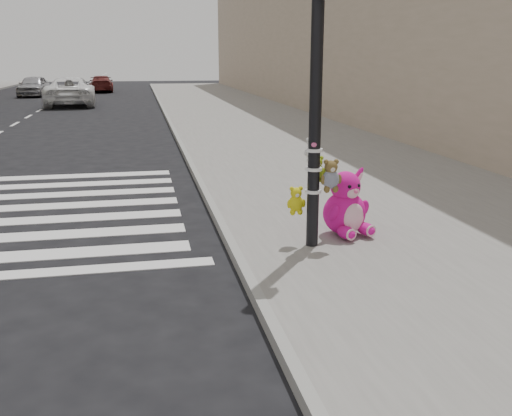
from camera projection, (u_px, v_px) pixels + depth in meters
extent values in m
plane|color=black|center=(110.00, 333.00, 5.57)|extent=(120.00, 120.00, 0.00)
cube|color=slate|center=(309.00, 150.00, 15.98)|extent=(7.00, 80.00, 0.14)
cube|color=gray|center=(185.00, 154.00, 15.32)|extent=(0.12, 80.00, 0.15)
cube|color=tan|center=(366.00, 1.00, 25.24)|extent=(5.00, 60.00, 10.00)
cylinder|color=black|center=(316.00, 95.00, 7.23)|extent=(0.16, 0.16, 4.00)
cylinder|color=white|center=(313.00, 191.00, 7.55)|extent=(0.22, 0.22, 0.04)
cylinder|color=white|center=(314.00, 169.00, 7.47)|extent=(0.22, 0.22, 0.04)
cylinder|color=white|center=(314.00, 150.00, 7.41)|extent=(0.22, 0.22, 0.04)
ellipsoid|color=#E11292|center=(346.00, 234.00, 7.90)|extent=(0.29, 0.38, 0.18)
ellipsoid|color=#E11292|center=(366.00, 231.00, 8.07)|extent=(0.29, 0.38, 0.18)
ellipsoid|color=#E11292|center=(344.00, 213.00, 8.15)|extent=(0.76, 0.70, 0.62)
ellipsoid|color=#F9BFD1|center=(354.00, 218.00, 7.98)|extent=(0.37, 0.22, 0.41)
sphere|color=#E11292|center=(345.00, 186.00, 8.05)|extent=(0.54, 0.54, 0.43)
ellipsoid|color=#E11292|center=(334.00, 183.00, 7.96)|extent=(0.31, 0.18, 0.43)
ellipsoid|color=#E11292|center=(356.00, 181.00, 8.15)|extent=(0.31, 0.18, 0.43)
imported|color=white|center=(70.00, 91.00, 31.09)|extent=(2.89, 5.68, 1.54)
imported|color=maroon|center=(101.00, 84.00, 43.07)|extent=(1.90, 4.27, 1.22)
imported|color=#A9A9AD|center=(34.00, 86.00, 38.30)|extent=(1.82, 4.14, 1.39)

